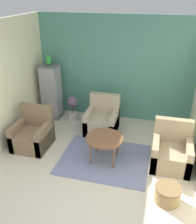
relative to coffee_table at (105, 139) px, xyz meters
The scene contains 12 objects.
ground_plane 1.47m from the coffee_table, 98.61° to the right, with size 20.00×20.00×0.00m, color beige.
wall_back_accent 2.15m from the coffee_table, 96.04° to the left, with size 4.04×0.06×2.62m.
wall_left 2.37m from the coffee_table, behind, with size 0.06×3.32×2.62m.
area_rug 0.47m from the coffee_table, ahead, with size 1.77×1.44×0.01m.
coffee_table is the anchor object (origin of this frame).
armchair_left 1.64m from the coffee_table, behind, with size 0.73×0.76×0.87m.
armchair_right 1.31m from the coffee_table, ahead, with size 0.73×0.76×0.87m.
armchair_middle 1.17m from the coffee_table, 106.05° to the left, with size 0.73×0.76×0.87m.
birdcage 2.37m from the coffee_table, 139.43° to the left, with size 0.47×0.47×1.41m.
parrot 2.59m from the coffee_table, 139.39° to the left, with size 0.13×0.23×0.28m.
potted_plant 1.90m from the coffee_table, 129.38° to the left, with size 0.29×0.27×0.65m.
wicker_basket 1.53m from the coffee_table, 33.63° to the right, with size 0.42×0.42×0.29m.
Camera 1 is at (1.13, -2.66, 3.13)m, focal length 40.00 mm.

